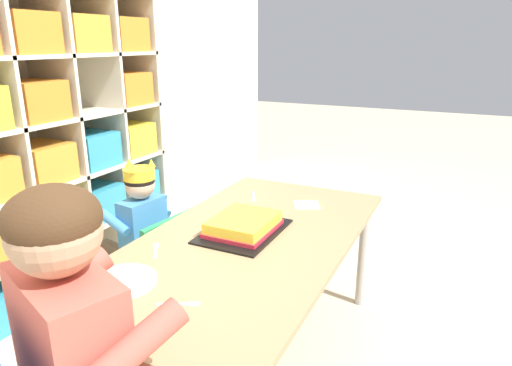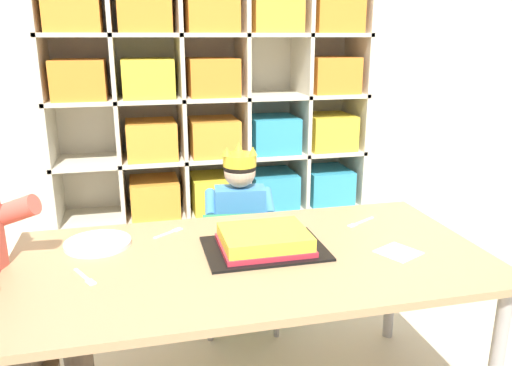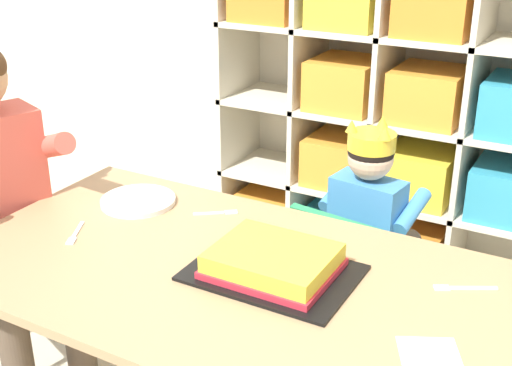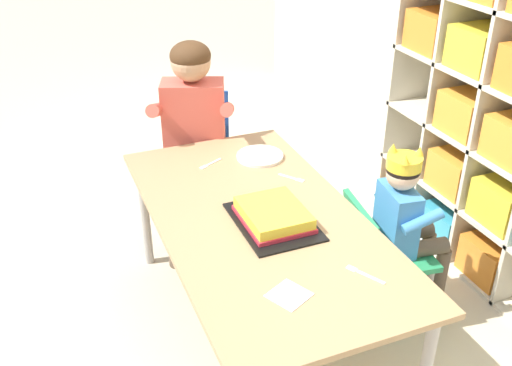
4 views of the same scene
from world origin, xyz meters
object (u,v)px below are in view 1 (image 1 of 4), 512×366
Objects in this scene: activity_table at (246,250)px; birthday_cake_on_tray at (243,226)px; classroom_chair_blue at (155,259)px; fork_scattered_mid_table at (156,250)px; adult_helper_seated at (100,345)px; paper_plate_stack at (123,281)px; fork_beside_plate_stack at (182,304)px; child_with_crown at (137,224)px; fork_at_table_front_edge at (254,197)px.

birthday_cake_on_tray reaches higher than activity_table.
classroom_chair_blue is at bearing 86.82° from birthday_cake_on_tray.
fork_scattered_mid_table reaches higher than activity_table.
classroom_chair_blue is 1.07m from adult_helper_seated.
paper_plate_stack is 1.78× the size of fork_beside_plate_stack.
adult_helper_seated is at bearing -178.25° from activity_table.
fork_scattered_mid_table is (-0.32, -0.37, 0.09)m from child_with_crown.
classroom_chair_blue is (0.08, 0.52, -0.18)m from activity_table.
birthday_cake_on_tray is 0.43m from fork_at_table_front_edge.
fork_beside_plate_stack is (-0.54, -0.08, -0.03)m from birthday_cake_on_tray.
fork_beside_plate_stack is (-0.02, -0.24, -0.01)m from paper_plate_stack.
birthday_cake_on_tray is 0.55m from fork_beside_plate_stack.
paper_plate_stack is (0.32, 0.22, -0.06)m from adult_helper_seated.
adult_helper_seated is at bearing 59.82° from fork_beside_plate_stack.
child_with_crown reaches higher than birthday_cake_on_tray.
birthday_cake_on_tray reaches higher than fork_at_table_front_edge.
child_with_crown reaches higher than paper_plate_stack.
adult_helper_seated is at bearing 44.07° from child_with_crown.
activity_table is at bearing -22.65° from paper_plate_stack.
fork_scattered_mid_table is at bearing -68.72° from fork_beside_plate_stack.
adult_helper_seated is 8.76× the size of fork_beside_plate_stack.
activity_table is 6.89× the size of paper_plate_stack.
fork_scattered_mid_table is (0.56, 0.28, -0.06)m from adult_helper_seated.
activity_table is 2.56× the size of classroom_chair_blue.
birthday_cake_on_tray is at bearing 36.02° from activity_table.
child_with_crown reaches higher than activity_table.
fork_scattered_mid_table is (-0.68, 0.07, -0.00)m from fork_at_table_front_edge.
adult_helper_seated is 0.39m from paper_plate_stack.
paper_plate_stack reaches higher than classroom_chair_blue.
fork_scattered_mid_table is (0.24, 0.06, -0.01)m from paper_plate_stack.
paper_plate_stack is (-0.56, -0.42, 0.09)m from child_with_crown.
classroom_chair_blue is at bearing 30.44° from paper_plate_stack.
fork_beside_plate_stack is at bearing 164.96° from fork_at_table_front_edge.
fork_scattered_mid_table is at bearing 145.97° from fork_at_table_front_edge.
child_with_crown reaches higher than fork_beside_plate_stack.
classroom_chair_blue is at bearing 81.57° from activity_table.
fork_scattered_mid_table and fork_beside_plate_stack have the same top height.
adult_helper_seated reaches higher than child_with_crown.
child_with_crown is 2.13× the size of birthday_cake_on_tray.
adult_helper_seated is 0.84m from birthday_cake_on_tray.
birthday_cake_on_tray is 1.79× the size of paper_plate_stack.
child_with_crown is 6.80× the size of fork_beside_plate_stack.
fork_beside_plate_stack is (0.30, -0.02, -0.06)m from adult_helper_seated.
fork_at_table_front_edge is 1.11× the size of fork_beside_plate_stack.
child_with_crown is 0.59m from birthday_cake_on_tray.
birthday_cake_on_tray is at bearing -109.22° from fork_beside_plate_stack.
paper_plate_stack is (-0.55, -0.32, 0.24)m from classroom_chair_blue.
classroom_chair_blue is 1.50× the size of birthday_cake_on_tray.
adult_helper_seated is at bearing -175.88° from birthday_cake_on_tray.
fork_at_table_front_edge reaches higher than activity_table.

